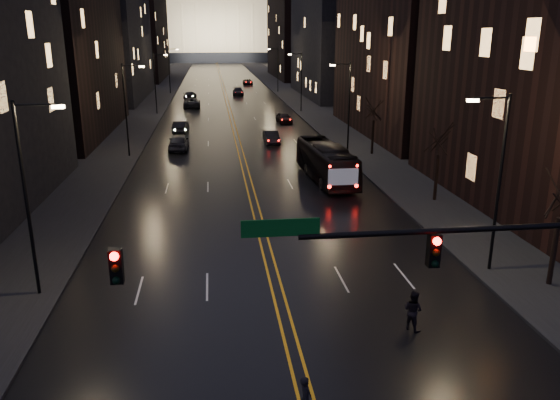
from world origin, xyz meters
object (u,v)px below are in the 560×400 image
object	(u,v)px
oncoming_car_b	(181,127)
pedestrian_b	(413,310)
receding_car_a	(271,137)
traffic_signal	(509,262)
bus	(326,162)
oncoming_car_a	(179,142)
pedestrian_a	(305,398)

from	to	relation	value
oncoming_car_b	pedestrian_b	distance (m)	49.91
receding_car_a	pedestrian_b	xyz separation A→B (m)	(1.41, -40.14, 0.17)
traffic_signal	bus	size ratio (longest dim) A/B	1.59
oncoming_car_a	receding_car_a	xyz separation A→B (m)	(10.00, 2.24, -0.14)
receding_car_a	pedestrian_a	distance (m)	45.17
oncoming_car_b	pedestrian_b	bearing A→B (deg)	108.67
bus	oncoming_car_b	bearing A→B (deg)	113.99
oncoming_car_b	pedestrian_a	world-z (taller)	pedestrian_a
pedestrian_a	pedestrian_b	world-z (taller)	pedestrian_b
bus	receding_car_a	world-z (taller)	bus
receding_car_a	pedestrian_b	bearing A→B (deg)	-89.40
oncoming_car_a	pedestrian_b	world-z (taller)	pedestrian_b
traffic_signal	oncoming_car_a	bearing A→B (deg)	105.93
traffic_signal	pedestrian_a	xyz separation A→B (m)	(-6.10, 0.14, -4.34)
traffic_signal	bus	distance (m)	29.26
oncoming_car_a	pedestrian_a	xyz separation A→B (m)	(6.15, -42.77, -0.08)
pedestrian_b	oncoming_car_a	bearing A→B (deg)	-19.45
bus	oncoming_car_a	bearing A→B (deg)	128.56
pedestrian_b	oncoming_car_b	bearing A→B (deg)	-22.65
oncoming_car_a	receding_car_a	bearing A→B (deg)	-166.48
oncoming_car_a	pedestrian_a	bearing A→B (deg)	99.07
oncoming_car_a	receding_car_a	size ratio (longest dim) A/B	1.16
oncoming_car_b	pedestrian_a	bearing A→B (deg)	101.99
receding_car_a	pedestrian_a	bearing A→B (deg)	-96.30
pedestrian_a	pedestrian_b	bearing A→B (deg)	-37.90
oncoming_car_a	oncoming_car_b	world-z (taller)	oncoming_car_a
bus	oncoming_car_a	xyz separation A→B (m)	(-12.79, 13.87, -0.68)
oncoming_car_a	oncoming_car_b	size ratio (longest dim) A/B	1.10
bus	receding_car_a	size ratio (longest dim) A/B	2.56
oncoming_car_b	receding_car_a	xyz separation A→B (m)	(10.28, -8.38, -0.04)
traffic_signal	pedestrian_a	bearing A→B (deg)	178.64
oncoming_car_b	receding_car_a	distance (m)	13.27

